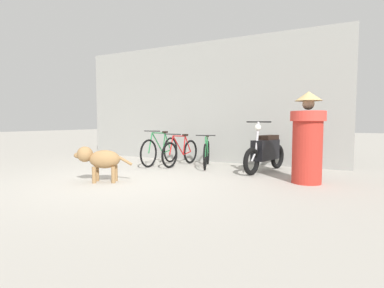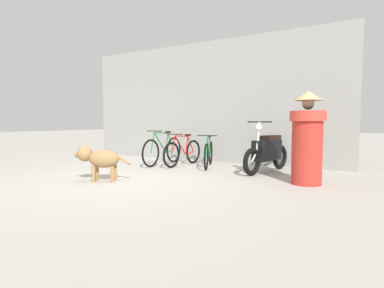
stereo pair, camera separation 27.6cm
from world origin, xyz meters
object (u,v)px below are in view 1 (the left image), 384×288
object	(u,v)px
person_in_robes	(307,138)
bicycle_0	(160,151)
bicycle_2	(207,153)
bicycle_1	(181,152)
motorcycle	(265,152)
stray_dog	(100,159)

from	to	relation	value
person_in_robes	bicycle_0	bearing A→B (deg)	-46.53
bicycle_2	person_in_robes	bearing A→B (deg)	48.48
person_in_robes	bicycle_1	bearing A→B (deg)	-50.52
person_in_robes	motorcycle	bearing A→B (deg)	-78.26
motorcycle	person_in_robes	xyz separation A→B (m)	(0.97, -0.92, 0.38)
bicycle_0	bicycle_1	bearing A→B (deg)	101.93
bicycle_1	bicycle_2	size ratio (longest dim) A/B	1.04
bicycle_2	motorcycle	size ratio (longest dim) A/B	0.86
stray_dog	person_in_robes	distance (m)	3.81
bicycle_2	stray_dog	bearing A→B (deg)	-40.93
bicycle_0	motorcycle	bearing A→B (deg)	93.09
motorcycle	stray_dog	xyz separation A→B (m)	(-2.45, -2.56, -0.02)
bicycle_2	person_in_robes	distance (m)	2.65
motorcycle	bicycle_2	bearing A→B (deg)	-77.18
stray_dog	person_in_robes	size ratio (longest dim) A/B	0.59
bicycle_0	motorcycle	xyz separation A→B (m)	(2.69, 0.16, 0.08)
bicycle_1	motorcycle	size ratio (longest dim) A/B	0.90
motorcycle	person_in_robes	world-z (taller)	person_in_robes
bicycle_0	bicycle_2	distance (m)	1.25
bicycle_1	bicycle_2	world-z (taller)	bicycle_1
bicycle_1	bicycle_2	xyz separation A→B (m)	(0.69, 0.08, -0.00)
bicycle_0	person_in_robes	bearing A→B (deg)	77.99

